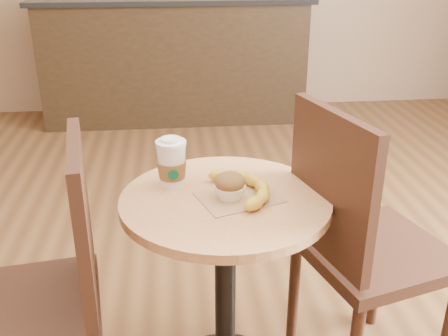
{
  "coord_description": "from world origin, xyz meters",
  "views": [
    {
      "loc": [
        -0.04,
        -1.36,
        1.48
      ],
      "look_at": [
        0.11,
        0.11,
        0.83
      ],
      "focal_mm": 42.0,
      "sensor_mm": 36.0,
      "label": 1
    }
  ],
  "objects_px": {
    "chair_left": "(45,292)",
    "coffee_cup": "(172,164)",
    "chair_right": "(359,241)",
    "muffin": "(230,186)",
    "cafe_table": "(225,261)",
    "banana": "(243,188)"
  },
  "relations": [
    {
      "from": "banana",
      "to": "muffin",
      "type": "bearing_deg",
      "value": -166.29
    },
    {
      "from": "coffee_cup",
      "to": "cafe_table",
      "type": "bearing_deg",
      "value": -36.34
    },
    {
      "from": "cafe_table",
      "to": "muffin",
      "type": "xyz_separation_m",
      "value": [
        0.01,
        -0.02,
        0.28
      ]
    },
    {
      "from": "chair_right",
      "to": "coffee_cup",
      "type": "height_order",
      "value": "chair_right"
    },
    {
      "from": "chair_left",
      "to": "coffee_cup",
      "type": "xyz_separation_m",
      "value": [
        0.38,
        0.25,
        0.28
      ]
    },
    {
      "from": "coffee_cup",
      "to": "muffin",
      "type": "xyz_separation_m",
      "value": [
        0.17,
        -0.12,
        -0.03
      ]
    },
    {
      "from": "chair_left",
      "to": "coffee_cup",
      "type": "bearing_deg",
      "value": 115.12
    },
    {
      "from": "chair_right",
      "to": "banana",
      "type": "distance_m",
      "value": 0.44
    },
    {
      "from": "chair_right",
      "to": "coffee_cup",
      "type": "distance_m",
      "value": 0.67
    },
    {
      "from": "chair_right",
      "to": "coffee_cup",
      "type": "xyz_separation_m",
      "value": [
        -0.61,
        0.11,
        0.26
      ]
    },
    {
      "from": "muffin",
      "to": "chair_right",
      "type": "bearing_deg",
      "value": 1.57
    },
    {
      "from": "coffee_cup",
      "to": "banana",
      "type": "height_order",
      "value": "coffee_cup"
    },
    {
      "from": "chair_left",
      "to": "muffin",
      "type": "bearing_deg",
      "value": 95.1
    },
    {
      "from": "cafe_table",
      "to": "chair_left",
      "type": "bearing_deg",
      "value": -164.16
    },
    {
      "from": "cafe_table",
      "to": "chair_right",
      "type": "relative_size",
      "value": 0.73
    },
    {
      "from": "chair_right",
      "to": "muffin",
      "type": "bearing_deg",
      "value": 75.5
    },
    {
      "from": "chair_right",
      "to": "coffee_cup",
      "type": "bearing_deg",
      "value": 64.04
    },
    {
      "from": "chair_right",
      "to": "muffin",
      "type": "distance_m",
      "value": 0.49
    },
    {
      "from": "chair_right",
      "to": "chair_left",
      "type": "bearing_deg",
      "value": 82.52
    },
    {
      "from": "chair_left",
      "to": "chair_right",
      "type": "bearing_deg",
      "value": 89.76
    },
    {
      "from": "cafe_table",
      "to": "muffin",
      "type": "relative_size",
      "value": 7.82
    },
    {
      "from": "cafe_table",
      "to": "muffin",
      "type": "distance_m",
      "value": 0.28
    }
  ]
}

